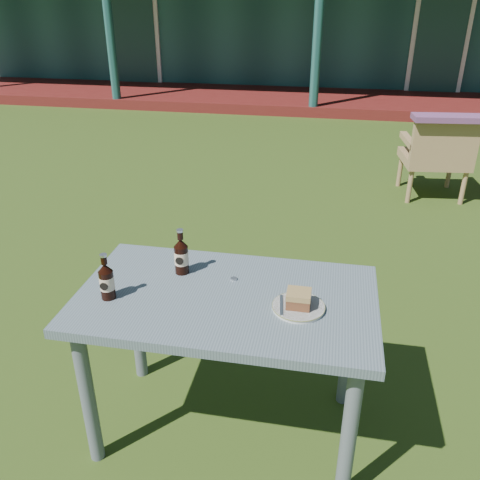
% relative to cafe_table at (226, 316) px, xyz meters
% --- Properties ---
extents(ground, '(80.00, 80.00, 0.00)m').
position_rel_cafe_table_xyz_m(ground, '(0.00, 1.60, -0.62)').
color(ground, '#334916').
extents(cafe_table, '(1.20, 0.70, 0.72)m').
position_rel_cafe_table_xyz_m(cafe_table, '(0.00, 0.00, 0.00)').
color(cafe_table, slate).
rests_on(cafe_table, ground).
extents(plate, '(0.20, 0.20, 0.01)m').
position_rel_cafe_table_xyz_m(plate, '(0.29, -0.04, 0.11)').
color(plate, silver).
rests_on(plate, cafe_table).
extents(cake_slice, '(0.09, 0.09, 0.06)m').
position_rel_cafe_table_xyz_m(cake_slice, '(0.29, -0.04, 0.15)').
color(cake_slice, brown).
rests_on(cake_slice, plate).
extents(fork, '(0.03, 0.14, 0.00)m').
position_rel_cafe_table_xyz_m(fork, '(0.23, -0.05, 0.12)').
color(fork, silver).
rests_on(fork, plate).
extents(cola_bottle_near, '(0.06, 0.06, 0.21)m').
position_rel_cafe_table_xyz_m(cola_bottle_near, '(-0.22, 0.14, 0.18)').
color(cola_bottle_near, black).
rests_on(cola_bottle_near, cafe_table).
extents(cola_bottle_far, '(0.06, 0.06, 0.20)m').
position_rel_cafe_table_xyz_m(cola_bottle_far, '(-0.45, -0.11, 0.18)').
color(cola_bottle_far, black).
rests_on(cola_bottle_far, cafe_table).
extents(bottle_cap, '(0.03, 0.03, 0.01)m').
position_rel_cafe_table_xyz_m(bottle_cap, '(0.01, 0.12, 0.11)').
color(bottle_cap, silver).
rests_on(bottle_cap, cafe_table).
extents(armchair_left, '(0.63, 0.60, 0.78)m').
position_rel_cafe_table_xyz_m(armchair_left, '(1.33, 3.17, -0.18)').
color(armchair_left, '#9D7A4E').
rests_on(armchair_left, ground).
extents(floral_throw, '(0.64, 0.27, 0.05)m').
position_rel_cafe_table_xyz_m(floral_throw, '(1.34, 3.01, 0.19)').
color(floral_throw, '#6D3D67').
rests_on(floral_throw, armchair_left).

